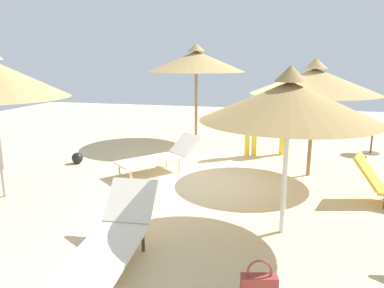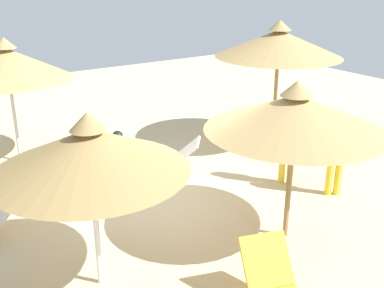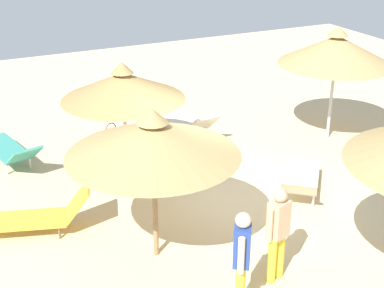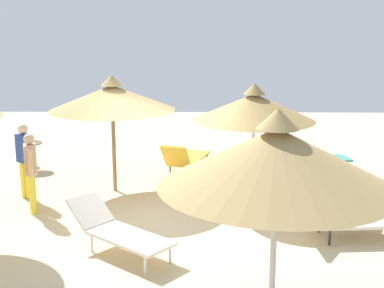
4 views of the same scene
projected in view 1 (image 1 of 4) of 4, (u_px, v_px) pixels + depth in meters
The scene contains 11 objects.
ground at pixel (220, 187), 7.35m from camera, with size 24.00×24.00×0.10m, color beige.
parasol_umbrella_front at pixel (289, 101), 4.90m from camera, with size 2.42×2.42×2.37m.
parasol_umbrella_far_right at pixel (315, 81), 7.48m from camera, with size 2.61×2.61×2.47m.
parasol_umbrella_center at pixel (196, 61), 10.61m from camera, with size 2.83×2.83×2.88m.
lounge_chair_near_right at pixel (110, 239), 4.37m from camera, with size 0.83×2.22×0.78m.
lounge_chair_far_left at pixel (160, 156), 8.06m from camera, with size 1.68×1.85×0.76m.
person_standing_front at pixel (285, 121), 9.49m from camera, with size 0.33×0.39×1.55m.
person_standing_far_right at pixel (251, 123), 9.32m from camera, with size 0.45×0.29×1.52m.
handbag at pixel (259, 288), 3.74m from camera, with size 0.39×0.21×0.49m.
side_table_round at pixel (372, 137), 9.66m from camera, with size 0.64×0.64×0.65m.
beach_ball at pixel (77, 158), 8.79m from camera, with size 0.27×0.27×0.27m, color black.
Camera 1 is at (1.11, -6.90, 2.44)m, focal length 34.41 mm.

